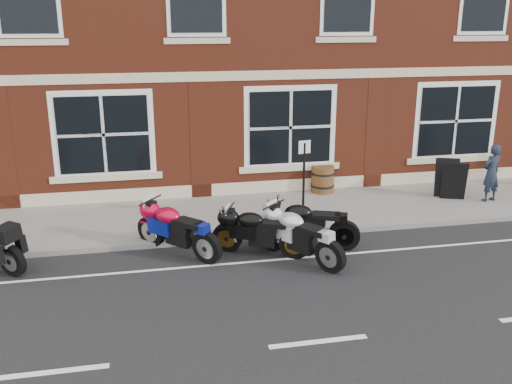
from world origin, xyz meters
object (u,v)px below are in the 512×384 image
moto_naked_black (306,223)px  parking_sign (304,178)px  a_board_sign (451,179)px  barrel_planter (323,179)px  moto_sport_black (259,230)px  pedestrian_left (491,173)px  moto_sport_red (177,227)px  moto_sport_silver (300,233)px

moto_naked_black → parking_sign: 1.17m
moto_naked_black → a_board_sign: bearing=-44.3°
moto_naked_black → barrel_planter: 3.89m
a_board_sign → barrel_planter: a_board_sign is taller
moto_sport_black → parking_sign: 1.82m
moto_naked_black → a_board_sign: 5.29m
moto_sport_black → a_board_sign: size_ratio=1.85×
moto_sport_black → moto_naked_black: 1.10m
moto_naked_black → a_board_sign: size_ratio=2.03×
pedestrian_left → a_board_sign: (-0.92, 0.43, -0.24)m
moto_sport_red → moto_naked_black: moto_sport_red is taller
pedestrian_left → barrel_planter: size_ratio=2.08×
pedestrian_left → moto_naked_black: bearing=3.4°
moto_naked_black → moto_sport_black: bearing=117.9°
moto_sport_silver → pedestrian_left: (6.00, 2.48, 0.31)m
moto_sport_silver → barrel_planter: size_ratio=2.65×
barrel_planter → parking_sign: parking_sign is taller
moto_sport_silver → a_board_sign: a_board_sign is taller
parking_sign → moto_sport_black: bearing=-153.2°
moto_sport_red → barrel_planter: 5.46m
moto_naked_black → moto_sport_silver: bearing=172.5°
moto_sport_red → parking_sign: (2.97, 0.65, 0.74)m
pedestrian_left → barrel_planter: bearing=-37.1°
moto_sport_red → moto_sport_silver: bearing=-61.9°
moto_sport_silver → barrel_planter: 4.57m
moto_sport_red → a_board_sign: bearing=-27.7°
moto_sport_silver → barrel_planter: (1.85, 4.18, -0.09)m
a_board_sign → parking_sign: 4.84m
moto_sport_silver → moto_sport_black: bearing=116.2°
moto_naked_black → parking_sign: (0.18, 0.89, 0.75)m
pedestrian_left → parking_sign: (-5.50, -0.99, 0.44)m
moto_sport_black → parking_sign: parking_sign is taller
moto_sport_red → a_board_sign: (7.55, 2.07, 0.06)m
moto_sport_black → barrel_planter: moto_sport_black is taller
pedestrian_left → parking_sign: bearing=-4.6°
barrel_planter → moto_sport_red: bearing=-142.3°
pedestrian_left → moto_sport_silver: bearing=7.6°
pedestrian_left → a_board_sign: bearing=-39.8°
moto_sport_red → moto_naked_black: bearing=-47.9°
moto_sport_silver → moto_sport_red: bearing=127.7°
moto_sport_black → barrel_planter: (2.63, 3.73, -0.06)m
moto_sport_red → moto_sport_silver: size_ratio=0.91×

